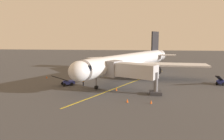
% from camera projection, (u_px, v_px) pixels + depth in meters
% --- Properties ---
extents(ground_plane, '(220.00, 220.00, 0.00)m').
position_uv_depth(ground_plane, '(129.00, 77.00, 52.65)').
color(ground_plane, '#424244').
extents(apron_lead_in_line, '(18.51, 35.68, 0.01)m').
position_uv_depth(apron_lead_in_line, '(129.00, 83.00, 46.19)').
color(apron_lead_in_line, yellow).
rests_on(apron_lead_in_line, ground).
extents(airplane, '(31.42, 37.35, 11.50)m').
position_uv_depth(airplane, '(131.00, 62.00, 51.71)').
color(airplane, silver).
rests_on(airplane, ground).
extents(jet_bridge, '(10.98, 7.34, 5.40)m').
position_uv_depth(jet_bridge, '(127.00, 70.00, 39.51)').
color(jet_bridge, '#B7B7BC').
rests_on(jet_bridge, ground).
extents(ground_crew_marshaller, '(0.46, 0.37, 1.71)m').
position_uv_depth(ground_crew_marshaller, '(83.00, 81.00, 43.64)').
color(ground_crew_marshaller, '#23232D').
rests_on(ground_crew_marshaller, ground).
extents(belt_loader_near_nose, '(3.66, 4.41, 2.32)m').
position_uv_depth(belt_loader_near_nose, '(221.00, 81.00, 44.69)').
color(belt_loader_near_nose, '#2D3899').
rests_on(belt_loader_near_nose, ground).
extents(belt_loader_portside, '(4.44, 3.60, 2.32)m').
position_uv_depth(belt_loader_portside, '(67.00, 82.00, 44.06)').
color(belt_loader_portside, '#2D3899').
rests_on(belt_loader_portside, ground).
extents(safety_cone_nose_left, '(0.32, 0.32, 0.55)m').
position_uv_depth(safety_cone_nose_left, '(116.00, 89.00, 39.83)').
color(safety_cone_nose_left, '#F2590F').
rests_on(safety_cone_nose_left, ground).
extents(safety_cone_nose_right, '(0.32, 0.32, 0.55)m').
position_uv_depth(safety_cone_nose_right, '(151.00, 102.00, 32.02)').
color(safety_cone_nose_right, '#F2590F').
rests_on(safety_cone_nose_right, ground).
extents(safety_cone_wing_port, '(0.32, 0.32, 0.55)m').
position_uv_depth(safety_cone_wing_port, '(47.00, 77.00, 51.57)').
color(safety_cone_wing_port, '#F2590F').
rests_on(safety_cone_wing_port, ground).
extents(safety_cone_wing_starboard, '(0.32, 0.32, 0.55)m').
position_uv_depth(safety_cone_wing_starboard, '(127.00, 101.00, 32.63)').
color(safety_cone_wing_starboard, '#F2590F').
rests_on(safety_cone_wing_starboard, ground).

